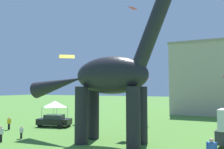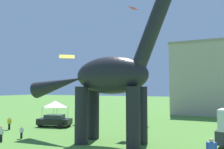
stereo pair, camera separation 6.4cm
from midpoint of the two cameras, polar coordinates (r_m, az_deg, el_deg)
The scene contains 12 objects.
dinosaur_sculpture at distance 20.09m, azimuth -0.51°, elevation -0.19°, with size 16.10×3.41×16.83m.
parked_sedan_left at distance 29.83m, azimuth -14.68°, elevation -11.35°, with size 4.50×2.70×1.55m.
person_photographer at distance 24.01m, azimuth -22.36°, elevation -13.30°, with size 0.45×0.20×1.22m.
person_strolling_adult at distance 29.55m, azimuth -25.02°, elevation -11.03°, with size 0.56×0.25×1.49m.
person_vendor_side at distance 16.17m, azimuth 24.17°, elevation -17.06°, with size 0.65×0.28×1.73m.
person_watching_child at distance 23.21m, azimuth -26.73°, elevation -13.14°, with size 0.55×0.24×1.47m.
festival_canopy_tent at distance 34.81m, azimuth -14.49°, elevation -7.34°, with size 3.15×3.15×3.00m.
kite_mid_left at distance 31.38m, azimuth 8.49°, elevation -1.26°, with size 1.38×1.64×1.73m.
kite_far_left at distance 18.44m, azimuth -11.60°, elevation 4.56°, with size 1.49×1.40×0.41m.
kite_high_left at distance 29.04m, azimuth 5.30°, elevation 16.61°, with size 1.05×1.32×1.52m.
kite_mid_center at distance 34.00m, azimuth -6.45°, elevation 2.08°, with size 1.43×1.52×1.61m.
background_building_block at distance 46.27m, azimuth 25.28°, elevation -0.87°, with size 16.80×8.34×13.60m.
Camera 1 is at (7.39, -13.83, 4.90)m, focal length 35.55 mm.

